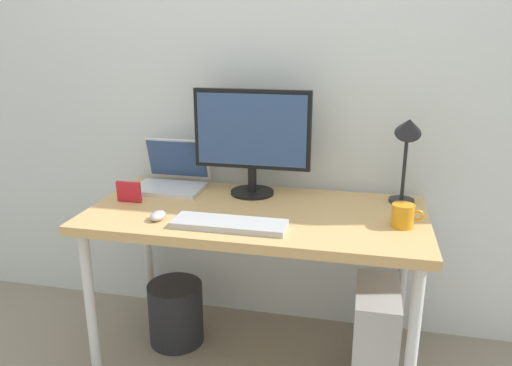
# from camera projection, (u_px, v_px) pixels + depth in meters

# --- Properties ---
(ground_plane) EXTENTS (6.00, 6.00, 0.00)m
(ground_plane) POSITION_uv_depth(u_px,v_px,m) (256.00, 357.00, 2.29)
(ground_plane) COLOR gray
(back_wall) EXTENTS (4.40, 0.04, 2.60)m
(back_wall) POSITION_uv_depth(u_px,v_px,m) (275.00, 64.00, 2.29)
(back_wall) COLOR silver
(back_wall) RESTS_ON ground_plane
(desk) EXTENTS (1.41, 0.69, 0.72)m
(desk) POSITION_uv_depth(u_px,v_px,m) (256.00, 224.00, 2.10)
(desk) COLOR tan
(desk) RESTS_ON ground_plane
(monitor) EXTENTS (0.53, 0.20, 0.48)m
(monitor) POSITION_uv_depth(u_px,v_px,m) (252.00, 136.00, 2.21)
(monitor) COLOR black
(monitor) RESTS_ON desk
(laptop) EXTENTS (0.32, 0.28, 0.23)m
(laptop) POSITION_uv_depth(u_px,v_px,m) (172.00, 176.00, 2.37)
(laptop) COLOR silver
(laptop) RESTS_ON desk
(desk_lamp) EXTENTS (0.11, 0.16, 0.41)m
(desk_lamp) POSITION_uv_depth(u_px,v_px,m) (407.00, 140.00, 2.07)
(desk_lamp) COLOR #232328
(desk_lamp) RESTS_ON desk
(keyboard) EXTENTS (0.44, 0.14, 0.02)m
(keyboard) POSITION_uv_depth(u_px,v_px,m) (229.00, 224.00, 1.90)
(keyboard) COLOR #B2B2B7
(keyboard) RESTS_ON desk
(mouse) EXTENTS (0.06, 0.09, 0.03)m
(mouse) POSITION_uv_depth(u_px,v_px,m) (158.00, 216.00, 1.97)
(mouse) COLOR #B2B2B7
(mouse) RESTS_ON desk
(coffee_mug) EXTENTS (0.12, 0.09, 0.09)m
(coffee_mug) POSITION_uv_depth(u_px,v_px,m) (403.00, 216.00, 1.89)
(coffee_mug) COLOR orange
(coffee_mug) RESTS_ON desk
(photo_frame) EXTENTS (0.11, 0.02, 0.09)m
(photo_frame) POSITION_uv_depth(u_px,v_px,m) (129.00, 192.00, 2.17)
(photo_frame) COLOR red
(photo_frame) RESTS_ON desk
(computer_tower) EXTENTS (0.18, 0.36, 0.42)m
(computer_tower) POSITION_uv_depth(u_px,v_px,m) (375.00, 334.00, 2.11)
(computer_tower) COLOR #B2B2B7
(computer_tower) RESTS_ON ground_plane
(wastebasket) EXTENTS (0.26, 0.26, 0.30)m
(wastebasket) POSITION_uv_depth(u_px,v_px,m) (176.00, 313.00, 2.38)
(wastebasket) COLOR #232328
(wastebasket) RESTS_ON ground_plane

